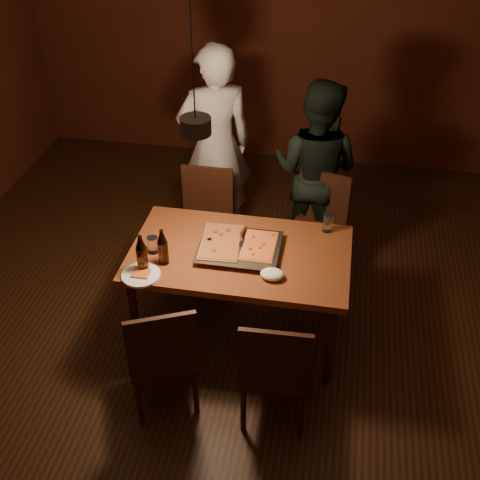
% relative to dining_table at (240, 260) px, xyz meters
% --- Properties ---
extents(room_shell, '(6.00, 6.00, 6.00)m').
position_rel_dining_table_xyz_m(room_shell, '(-0.22, -0.18, 0.72)').
color(room_shell, '#361F0E').
rests_on(room_shell, ground).
extents(dining_table, '(1.50, 0.90, 0.75)m').
position_rel_dining_table_xyz_m(dining_table, '(0.00, 0.00, 0.00)').
color(dining_table, brown).
rests_on(dining_table, floor).
extents(chair_far_left, '(0.43, 0.43, 0.49)m').
position_rel_dining_table_xyz_m(chair_far_left, '(-0.42, 0.75, -0.14)').
color(chair_far_left, '#38190F').
rests_on(chair_far_left, floor).
extents(chair_far_right, '(0.52, 0.52, 0.49)m').
position_rel_dining_table_xyz_m(chair_far_right, '(0.49, 0.84, -0.14)').
color(chair_far_right, '#38190F').
rests_on(chair_far_right, floor).
extents(chair_near_left, '(0.56, 0.56, 0.49)m').
position_rel_dining_table_xyz_m(chair_near_left, '(-0.35, -0.77, -0.14)').
color(chair_near_left, '#38190F').
rests_on(chair_near_left, floor).
extents(chair_near_right, '(0.44, 0.44, 0.49)m').
position_rel_dining_table_xyz_m(chair_near_right, '(0.36, -0.76, -0.14)').
color(chair_near_right, '#38190F').
rests_on(chair_near_right, floor).
extents(pizza_tray, '(0.59, 0.50, 0.05)m').
position_rel_dining_table_xyz_m(pizza_tray, '(-0.00, 0.00, 0.10)').
color(pizza_tray, silver).
rests_on(pizza_tray, dining_table).
extents(pizza_meat, '(0.29, 0.44, 0.02)m').
position_rel_dining_table_xyz_m(pizza_meat, '(-0.13, 0.01, 0.13)').
color(pizza_meat, maroon).
rests_on(pizza_meat, pizza_tray).
extents(pizza_cheese, '(0.23, 0.36, 0.02)m').
position_rel_dining_table_xyz_m(pizza_cheese, '(0.13, 0.01, 0.13)').
color(pizza_cheese, gold).
rests_on(pizza_cheese, pizza_tray).
extents(spatula, '(0.11, 0.25, 0.04)m').
position_rel_dining_table_xyz_m(spatula, '(-0.02, 0.03, 0.14)').
color(spatula, silver).
rests_on(spatula, pizza_tray).
extents(beer_bottle_a, '(0.07, 0.07, 0.27)m').
position_rel_dining_table_xyz_m(beer_bottle_a, '(-0.59, -0.31, 0.21)').
color(beer_bottle_a, black).
rests_on(beer_bottle_a, dining_table).
extents(beer_bottle_b, '(0.07, 0.07, 0.26)m').
position_rel_dining_table_xyz_m(beer_bottle_b, '(-0.48, -0.21, 0.21)').
color(beer_bottle_b, black).
rests_on(beer_bottle_b, dining_table).
extents(water_glass_left, '(0.07, 0.07, 0.12)m').
position_rel_dining_table_xyz_m(water_glass_left, '(-0.58, -0.10, 0.13)').
color(water_glass_left, silver).
rests_on(water_glass_left, dining_table).
extents(water_glass_right, '(0.07, 0.07, 0.14)m').
position_rel_dining_table_xyz_m(water_glass_right, '(0.57, 0.36, 0.14)').
color(water_glass_right, silver).
rests_on(water_glass_right, dining_table).
extents(plate_slice, '(0.25, 0.25, 0.03)m').
position_rel_dining_table_xyz_m(plate_slice, '(-0.59, -0.37, 0.08)').
color(plate_slice, white).
rests_on(plate_slice, dining_table).
extents(napkin, '(0.15, 0.12, 0.06)m').
position_rel_dining_table_xyz_m(napkin, '(0.25, -0.24, 0.11)').
color(napkin, white).
rests_on(napkin, dining_table).
extents(diner_white, '(0.76, 0.65, 1.76)m').
position_rel_dining_table_xyz_m(diner_white, '(-0.44, 1.25, 0.20)').
color(diner_white, silver).
rests_on(diner_white, floor).
extents(diner_dark, '(0.90, 0.79, 1.56)m').
position_rel_dining_table_xyz_m(diner_dark, '(0.42, 1.16, 0.11)').
color(diner_dark, black).
rests_on(diner_dark, floor).
extents(pendant_lamp, '(0.18, 0.18, 1.10)m').
position_rel_dining_table_xyz_m(pendant_lamp, '(-0.22, -0.18, 1.08)').
color(pendant_lamp, black).
rests_on(pendant_lamp, ceiling).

